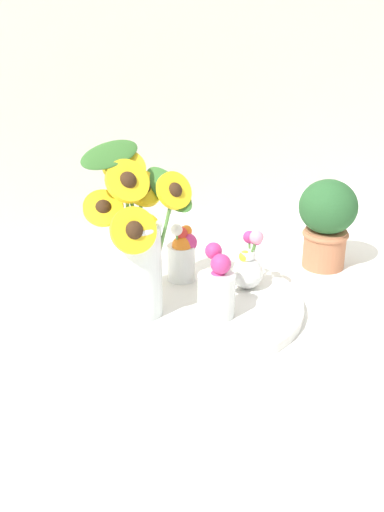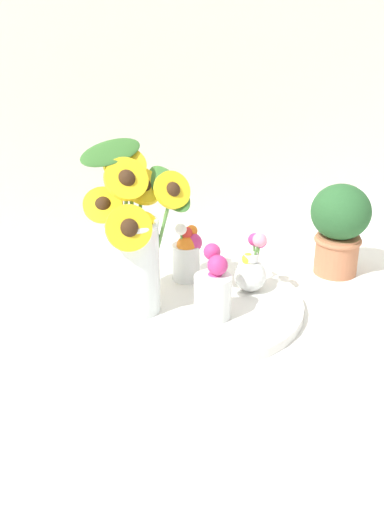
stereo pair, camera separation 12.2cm
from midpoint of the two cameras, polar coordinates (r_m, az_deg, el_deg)
The scene contains 7 objects.
ground_plane at distance 1.24m, azimuth -2.03°, elevation -6.02°, with size 6.00×6.00×0.00m, color white.
serving_tray at distance 1.27m, azimuth -2.76°, elevation -4.67°, with size 0.47×0.47×0.02m.
mason_jar_sunflowers at distance 1.17m, azimuth -8.30°, elevation 1.13°, with size 0.21×0.17×0.34m.
vase_small_center at distance 1.18m, azimuth -0.58°, elevation -3.07°, with size 0.07×0.09×0.14m.
vase_bulb_right at distance 1.29m, azimuth 2.70°, elevation -0.99°, with size 0.07×0.08×0.14m.
vase_small_back at distance 1.33m, azimuth -3.58°, elevation 0.17°, with size 0.07×0.06×0.14m.
potted_plant at distance 1.44m, azimuth 10.40°, elevation 3.41°, with size 0.14×0.14×0.22m.
Camera 1 is at (-0.58, -0.91, 0.62)m, focal length 42.00 mm.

